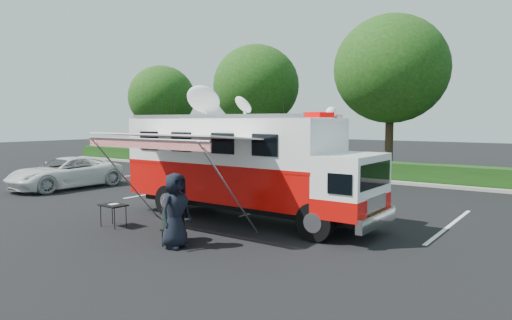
{
  "coord_description": "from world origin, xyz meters",
  "views": [
    {
      "loc": [
        8.68,
        -11.54,
        3.2
      ],
      "look_at": [
        0.0,
        0.5,
        1.9
      ],
      "focal_mm": 32.0,
      "sensor_mm": 36.0,
      "label": 1
    }
  ],
  "objects": [
    {
      "name": "white_suv",
      "position": [
        -11.07,
        0.48,
        0.0
      ],
      "size": [
        2.55,
        5.29,
        1.45
      ],
      "primitive_type": "imported",
      "rotation": [
        0.0,
        0.0,
        -0.03
      ],
      "color": "silver",
      "rests_on": "ground_plane"
    },
    {
      "name": "back_border",
      "position": [
        1.14,
        12.9,
        5.0
      ],
      "size": [
        60.0,
        6.14,
        8.87
      ],
      "color": "#9E998E",
      "rests_on": "ground_plane"
    },
    {
      "name": "trash_bin",
      "position": [
        -0.03,
        -3.22,
        0.45
      ],
      "size": [
        0.6,
        0.6,
        0.9
      ],
      "color": "black",
      "rests_on": "ground_plane"
    },
    {
      "name": "ground_plane",
      "position": [
        0.0,
        0.0,
        0.0
      ],
      "size": [
        120.0,
        120.0,
        0.0
      ],
      "primitive_type": "plane",
      "color": "black",
      "rests_on": "ground"
    },
    {
      "name": "stall_lines",
      "position": [
        -0.5,
        3.0,
        0.0
      ],
      "size": [
        24.12,
        5.5,
        0.01
      ],
      "color": "silver",
      "rests_on": "ground_plane"
    },
    {
      "name": "awning",
      "position": [
        -0.85,
        -2.48,
        2.68
      ],
      "size": [
        4.74,
        2.46,
        2.87
      ],
      "color": "white",
      "rests_on": "ground_plane"
    },
    {
      "name": "person",
      "position": [
        0.47,
        -3.6,
        0.0
      ],
      "size": [
        0.61,
        0.93,
        1.89
      ],
      "primitive_type": "imported",
      "rotation": [
        0.0,
        0.0,
        1.58
      ],
      "color": "black",
      "rests_on": "ground_plane"
    },
    {
      "name": "command_truck",
      "position": [
        -0.08,
        -0.0,
        1.79
      ],
      "size": [
        8.68,
        2.39,
        4.17
      ],
      "color": "black",
      "rests_on": "ground_plane"
    },
    {
      "name": "folding_table",
      "position": [
        -2.68,
        -3.11,
        0.63
      ],
      "size": [
        0.83,
        0.61,
        0.68
      ],
      "color": "black",
      "rests_on": "ground_plane"
    },
    {
      "name": "folding_chair",
      "position": [
        0.31,
        -3.47,
        0.53
      ],
      "size": [
        0.44,
        0.46,
        0.91
      ],
      "color": "black",
      "rests_on": "ground_plane"
    }
  ]
}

